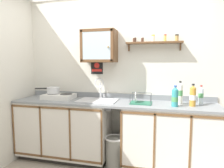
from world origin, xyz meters
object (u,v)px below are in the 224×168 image
(bottle_detergent_teal_3, at_px, (175,97))
(dish_rack, at_px, (140,102))
(sink, at_px, (98,102))
(saucepan, at_px, (53,90))
(bottle_juice_amber_0, at_px, (193,96))
(trash_bin, at_px, (115,151))
(warning_sign, at_px, (97,67))
(wall_cabinet, at_px, (99,46))
(hot_plate_stove, at_px, (59,96))
(bottle_opaque_white_1, at_px, (180,93))
(bottle_water_clear_2, at_px, (201,96))

(bottle_detergent_teal_3, relative_size, dish_rack, 0.94)
(sink, distance_m, saucepan, 0.76)
(bottle_juice_amber_0, xyz_separation_m, trash_bin, (-1.02, -0.06, -0.83))
(warning_sign, bearing_deg, wall_cabinet, -58.65)
(hot_plate_stove, bearing_deg, bottle_detergent_teal_3, -4.73)
(dish_rack, bearing_deg, trash_bin, -167.32)
(sink, height_order, saucepan, sink)
(sink, bearing_deg, bottle_juice_amber_0, -3.38)
(bottle_detergent_teal_3, height_order, warning_sign, warning_sign)
(bottle_opaque_white_1, xyz_separation_m, bottle_water_clear_2, (0.27, 0.02, -0.03))
(dish_rack, height_order, warning_sign, warning_sign)
(hot_plate_stove, bearing_deg, trash_bin, -7.65)
(sink, height_order, hot_plate_stove, sink)
(saucepan, xyz_separation_m, bottle_opaque_white_1, (1.91, 0.01, 0.02))
(trash_bin, bearing_deg, saucepan, 171.96)
(warning_sign, bearing_deg, sink, -69.71)
(trash_bin, bearing_deg, bottle_juice_amber_0, 3.09)
(bottle_opaque_white_1, distance_m, trash_bin, 1.23)
(bottle_water_clear_2, distance_m, dish_rack, 0.81)
(wall_cabinet, bearing_deg, dish_rack, -14.01)
(bottle_water_clear_2, relative_size, wall_cabinet, 0.52)
(sink, distance_m, bottle_detergent_teal_3, 1.11)
(sink, relative_size, hot_plate_stove, 1.24)
(saucepan, relative_size, bottle_juice_amber_0, 1.24)
(bottle_juice_amber_0, bearing_deg, hot_plate_stove, 177.98)
(sink, distance_m, warning_sign, 0.57)
(sink, bearing_deg, trash_bin, -24.71)
(sink, xyz_separation_m, warning_sign, (-0.09, 0.25, 0.51))
(bottle_juice_amber_0, bearing_deg, bottle_detergent_teal_3, -161.77)
(dish_rack, distance_m, warning_sign, 0.92)
(dish_rack, bearing_deg, bottle_opaque_white_1, 8.31)
(sink, bearing_deg, saucepan, 178.94)
(saucepan, relative_size, dish_rack, 1.24)
(saucepan, relative_size, warning_sign, 1.64)
(bottle_water_clear_2, height_order, dish_rack, bottle_water_clear_2)
(hot_plate_stove, bearing_deg, dish_rack, -2.08)
(saucepan, bearing_deg, bottle_detergent_teal_3, -5.14)
(saucepan, height_order, dish_rack, saucepan)
(saucepan, distance_m, wall_cabinet, 1.01)
(hot_plate_stove, xyz_separation_m, bottle_detergent_teal_3, (1.72, -0.14, 0.08))
(hot_plate_stove, height_order, bottle_opaque_white_1, bottle_opaque_white_1)
(dish_rack, bearing_deg, bottle_juice_amber_0, -1.92)
(bottle_detergent_teal_3, relative_size, warning_sign, 1.24)
(bottle_juice_amber_0, height_order, trash_bin, bottle_juice_amber_0)
(bottle_detergent_teal_3, relative_size, trash_bin, 0.62)
(bottle_detergent_teal_3, height_order, dish_rack, bottle_detergent_teal_3)
(trash_bin, bearing_deg, bottle_water_clear_2, 8.85)
(saucepan, height_order, bottle_water_clear_2, bottle_water_clear_2)
(hot_plate_stove, bearing_deg, bottle_opaque_white_1, 1.00)
(sink, relative_size, bottle_opaque_white_1, 1.82)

